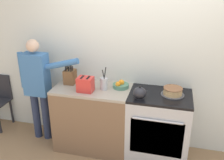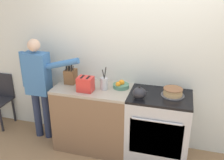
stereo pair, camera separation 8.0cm
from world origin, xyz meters
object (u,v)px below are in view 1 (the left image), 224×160
layer_cake (173,92)px  tea_kettle (140,93)px  fruit_bowl (121,85)px  stove_range (158,126)px  person_baker (38,83)px  utensil_crock (104,83)px  knife_block (70,77)px  toaster (85,84)px

layer_cake → tea_kettle: tea_kettle is taller
fruit_bowl → stove_range: bearing=-10.2°
tea_kettle → person_baker: person_baker is taller
tea_kettle → utensil_crock: bearing=164.4°
stove_range → layer_cake: 0.53m
tea_kettle → utensil_crock: utensil_crock is taller
fruit_bowl → person_baker: size_ratio=0.14×
fruit_bowl → knife_block: bearing=-177.9°
stove_range → person_baker: person_baker is taller
utensil_crock → tea_kettle: bearing=-15.6°
layer_cake → toaster: toaster is taller
layer_cake → person_baker: bearing=-178.9°
layer_cake → utensil_crock: utensil_crock is taller
utensil_crock → fruit_bowl: bearing=28.1°
layer_cake → knife_block: 1.39m
stove_range → tea_kettle: (-0.24, -0.15, 0.53)m
toaster → stove_range: bearing=7.3°
stove_range → fruit_bowl: size_ratio=4.28×
tea_kettle → toaster: toaster is taller
utensil_crock → fruit_bowl: (0.20, 0.11, -0.04)m
utensil_crock → toaster: utensil_crock is taller
stove_range → toaster: toaster is taller
knife_block → person_baker: bearing=-172.0°
knife_block → person_baker: 0.49m
tea_kettle → knife_block: 1.02m
stove_range → utensil_crock: utensil_crock is taller
toaster → fruit_bowl: bearing=27.8°
toaster → knife_block: bearing=146.7°
stove_range → layer_cake: layer_cake is taller
knife_block → person_baker: person_baker is taller
layer_cake → toaster: bearing=-171.6°
toaster → person_baker: 0.78m
stove_range → fruit_bowl: (-0.53, 0.10, 0.50)m
layer_cake → toaster: 1.10m
knife_block → layer_cake: bearing=-1.3°
layer_cake → person_baker: 1.86m
stove_range → tea_kettle: tea_kettle is taller
knife_block → person_baker: (-0.47, -0.07, -0.11)m
stove_range → utensil_crock: 0.91m
layer_cake → stove_range: bearing=-164.9°
layer_cake → knife_block: bearing=178.7°
fruit_bowl → toaster: 0.47m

